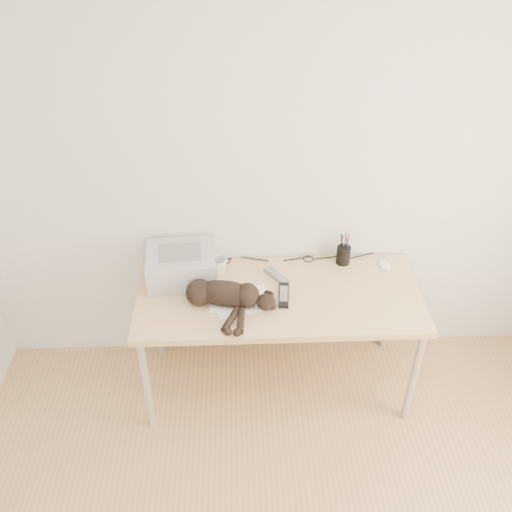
{
  "coord_description": "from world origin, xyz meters",
  "views": [
    {
      "loc": [
        -0.22,
        -1.05,
        2.81
      ],
      "look_at": [
        -0.13,
        1.34,
        1.04
      ],
      "focal_mm": 40.0,
      "sensor_mm": 36.0,
      "label": 1
    }
  ],
  "objects_px": {
    "desk": "(277,301)",
    "mug": "(219,265)",
    "cat": "(221,295)",
    "pen_cup": "(343,255)",
    "printer": "(181,265)",
    "mouse": "(385,263)"
  },
  "relations": [
    {
      "from": "printer",
      "to": "cat",
      "type": "distance_m",
      "value": 0.34
    },
    {
      "from": "printer",
      "to": "pen_cup",
      "type": "bearing_deg",
      "value": 6.13
    },
    {
      "from": "cat",
      "to": "pen_cup",
      "type": "xyz_separation_m",
      "value": [
        0.72,
        0.35,
        -0.01
      ]
    },
    {
      "from": "cat",
      "to": "pen_cup",
      "type": "relative_size",
      "value": 3.12
    },
    {
      "from": "cat",
      "to": "mouse",
      "type": "xyz_separation_m",
      "value": [
        0.97,
        0.31,
        -0.05
      ]
    },
    {
      "from": "cat",
      "to": "mouse",
      "type": "bearing_deg",
      "value": 29.54
    },
    {
      "from": "pen_cup",
      "to": "mouse",
      "type": "distance_m",
      "value": 0.25
    },
    {
      "from": "desk",
      "to": "mouse",
      "type": "bearing_deg",
      "value": 12.7
    },
    {
      "from": "printer",
      "to": "mouse",
      "type": "relative_size",
      "value": 3.49
    },
    {
      "from": "pen_cup",
      "to": "mouse",
      "type": "xyz_separation_m",
      "value": [
        0.25,
        -0.04,
        -0.04
      ]
    },
    {
      "from": "mug",
      "to": "mouse",
      "type": "xyz_separation_m",
      "value": [
        0.99,
        0.02,
        -0.03
      ]
    },
    {
      "from": "mug",
      "to": "mouse",
      "type": "distance_m",
      "value": 0.99
    },
    {
      "from": "desk",
      "to": "pen_cup",
      "type": "xyz_separation_m",
      "value": [
        0.4,
        0.19,
        0.19
      ]
    },
    {
      "from": "desk",
      "to": "mug",
      "type": "xyz_separation_m",
      "value": [
        -0.34,
        0.13,
        0.18
      ]
    },
    {
      "from": "desk",
      "to": "mug",
      "type": "distance_m",
      "value": 0.4
    },
    {
      "from": "desk",
      "to": "cat",
      "type": "relative_size",
      "value": 2.43
    },
    {
      "from": "cat",
      "to": "pen_cup",
      "type": "height_order",
      "value": "pen_cup"
    },
    {
      "from": "mug",
      "to": "mouse",
      "type": "bearing_deg",
      "value": 1.2
    },
    {
      "from": "desk",
      "to": "pen_cup",
      "type": "bearing_deg",
      "value": 24.84
    },
    {
      "from": "mug",
      "to": "mouse",
      "type": "relative_size",
      "value": 0.87
    },
    {
      "from": "mug",
      "to": "pen_cup",
      "type": "relative_size",
      "value": 0.49
    },
    {
      "from": "desk",
      "to": "printer",
      "type": "distance_m",
      "value": 0.6
    }
  ]
}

